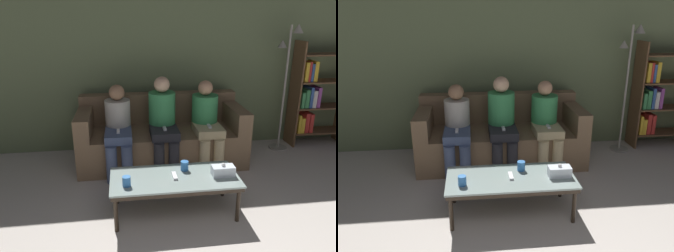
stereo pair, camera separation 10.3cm
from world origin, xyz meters
TOP-DOWN VIEW (x-y plane):
  - wall_back at (0.00, 4.05)m, footprint 12.00×0.06m
  - couch at (0.00, 3.53)m, footprint 2.14×0.90m
  - coffee_table at (-0.02, 2.25)m, footprint 1.25×0.58m
  - cup_near_left at (-0.49, 2.13)m, footprint 0.08×0.08m
  - cup_near_right at (0.10, 2.37)m, footprint 0.08×0.08m
  - tissue_box at (0.45, 2.21)m, footprint 0.22×0.12m
  - game_remote at (-0.02, 2.25)m, footprint 0.04×0.15m
  - bookshelf at (2.32, 3.82)m, footprint 0.85×0.32m
  - standing_lamp at (1.78, 3.68)m, footprint 0.31×0.26m
  - seated_person_left_end at (-0.56, 3.29)m, footprint 0.32×0.70m
  - seated_person_mid_left at (0.00, 3.32)m, footprint 0.34×0.68m
  - seated_person_mid_right at (0.56, 3.31)m, footprint 0.34×0.66m

SIDE VIEW (x-z plane):
  - couch at x=0.00m, z-range -0.11..0.76m
  - coffee_table at x=-0.02m, z-range 0.16..0.55m
  - game_remote at x=-0.02m, z-range 0.39..0.41m
  - cup_near_left at x=-0.49m, z-range 0.39..0.49m
  - cup_near_right at x=0.10m, z-range 0.39..0.49m
  - tissue_box at x=0.45m, z-range 0.38..0.51m
  - seated_person_left_end at x=-0.56m, z-range 0.04..1.12m
  - seated_person_mid_right at x=0.56m, z-range 0.05..1.15m
  - seated_person_mid_left at x=0.00m, z-range 0.05..1.21m
  - bookshelf at x=2.32m, z-range -0.03..1.51m
  - standing_lamp at x=1.78m, z-range 0.20..1.98m
  - wall_back at x=0.00m, z-range 0.00..2.60m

